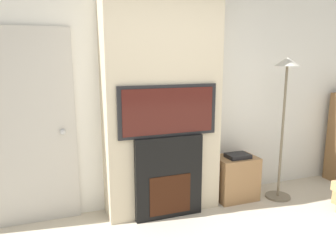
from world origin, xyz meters
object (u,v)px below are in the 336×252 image
object	(u,v)px
fireplace	(168,177)
television	(168,111)
media_stand	(235,177)
floor_lamp	(285,98)

from	to	relation	value
fireplace	television	bearing A→B (deg)	-90.00
television	media_stand	xyz separation A→B (m)	(0.95, 0.14, -0.91)
television	media_stand	size ratio (longest dim) A/B	1.83
television	media_stand	world-z (taller)	television
floor_lamp	media_stand	bearing A→B (deg)	161.98
fireplace	television	size ratio (longest dim) A/B	0.85
fireplace	television	world-z (taller)	television
floor_lamp	media_stand	xyz separation A→B (m)	(-0.53, 0.17, -0.99)
floor_lamp	media_stand	distance (m)	1.14
television	floor_lamp	distance (m)	1.48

